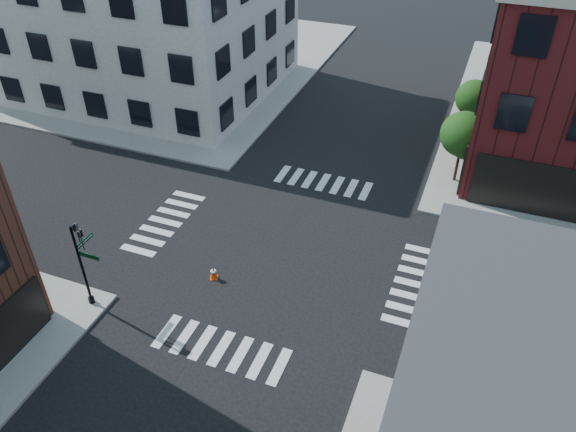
% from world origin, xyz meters
% --- Properties ---
extents(ground, '(120.00, 120.00, 0.00)m').
position_xyz_m(ground, '(0.00, 0.00, 0.00)').
color(ground, black).
rests_on(ground, ground).
extents(sidewalk_nw, '(30.00, 30.00, 0.15)m').
position_xyz_m(sidewalk_nw, '(-21.00, 21.00, 0.07)').
color(sidewalk_nw, gray).
rests_on(sidewalk_nw, ground).
extents(building_nw, '(22.00, 16.00, 11.00)m').
position_xyz_m(building_nw, '(-19.00, 16.00, 5.50)').
color(building_nw, beige).
rests_on(building_nw, ground).
extents(tree_near, '(2.69, 2.69, 4.49)m').
position_xyz_m(tree_near, '(7.56, 9.98, 3.16)').
color(tree_near, black).
rests_on(tree_near, ground).
extents(tree_far, '(2.43, 2.43, 4.07)m').
position_xyz_m(tree_far, '(7.56, 15.98, 2.87)').
color(tree_far, black).
rests_on(tree_far, ground).
extents(signal_pole, '(1.29, 1.24, 4.60)m').
position_xyz_m(signal_pole, '(-6.72, -6.68, 2.86)').
color(signal_pole, black).
rests_on(signal_pole, ground).
extents(box_truck, '(7.30, 2.79, 3.24)m').
position_xyz_m(box_truck, '(13.49, -3.13, 1.69)').
color(box_truck, white).
rests_on(box_truck, ground).
extents(traffic_cone, '(0.51, 0.51, 0.71)m').
position_xyz_m(traffic_cone, '(-2.33, -3.15, 0.34)').
color(traffic_cone, '#D24109').
rests_on(traffic_cone, ground).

